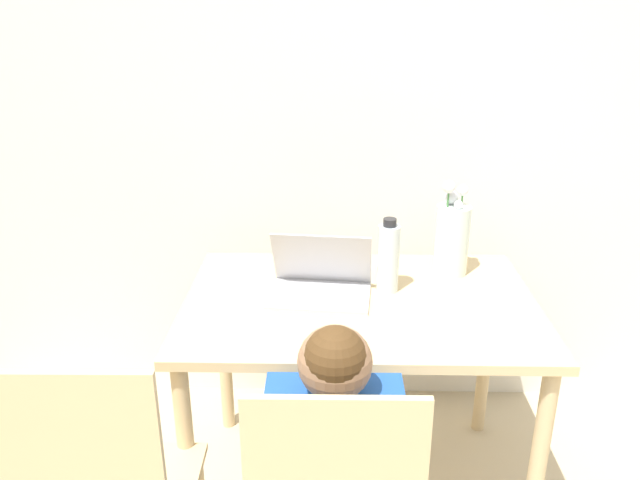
# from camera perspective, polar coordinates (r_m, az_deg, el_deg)

# --- Properties ---
(wall_back) EXTENTS (6.40, 0.05, 2.50)m
(wall_back) POSITION_cam_1_polar(r_m,az_deg,el_deg) (2.46, -1.75, 11.52)
(wall_back) COLOR white
(wall_back) RESTS_ON ground_plane
(dining_table) EXTENTS (1.14, 0.76, 0.76)m
(dining_table) POSITION_cam_1_polar(r_m,az_deg,el_deg) (2.07, 3.63, -7.87)
(dining_table) COLOR #D6B784
(dining_table) RESTS_ON ground_plane
(person_seated) EXTENTS (0.34, 0.42, 1.00)m
(person_seated) POSITION_cam_1_polar(r_m,az_deg,el_deg) (1.64, 1.27, -18.37)
(person_seated) COLOR #1E4C9E
(person_seated) RESTS_ON ground_plane
(laptop) EXTENTS (0.34, 0.25, 0.21)m
(laptop) POSITION_cam_1_polar(r_m,az_deg,el_deg) (2.04, 0.05, -3.67)
(laptop) COLOR #B2B2B7
(laptop) RESTS_ON dining_table
(flower_vase) EXTENTS (0.12, 0.12, 0.34)m
(flower_vase) POSITION_cam_1_polar(r_m,az_deg,el_deg) (2.21, 11.97, 0.30)
(flower_vase) COLOR silver
(flower_vase) RESTS_ON dining_table
(water_bottle) EXTENTS (0.07, 0.07, 0.25)m
(water_bottle) POSITION_cam_1_polar(r_m,az_deg,el_deg) (2.05, 6.26, -1.58)
(water_bottle) COLOR silver
(water_bottle) RESTS_ON dining_table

